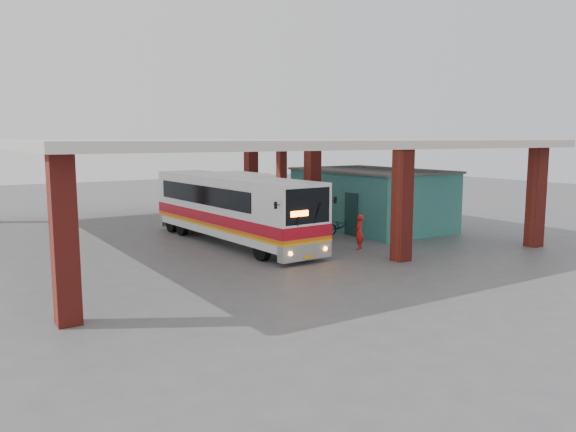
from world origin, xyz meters
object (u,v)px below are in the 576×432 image
(coach_bus, at_px, (233,208))
(motorcycle, at_px, (341,226))
(red_chair, at_px, (301,218))
(pedestrian, at_px, (359,232))

(coach_bus, relative_size, motorcycle, 6.45)
(coach_bus, height_order, red_chair, coach_bus)
(coach_bus, bearing_deg, pedestrian, -50.63)
(coach_bus, height_order, pedestrian, coach_bus)
(coach_bus, xyz_separation_m, motorcycle, (5.50, -0.89, -1.15))
(coach_bus, bearing_deg, motorcycle, -12.56)
(pedestrian, relative_size, red_chair, 1.70)
(motorcycle, xyz_separation_m, red_chair, (0.07, 3.64, -0.06))
(coach_bus, relative_size, red_chair, 12.85)
(motorcycle, bearing_deg, pedestrian, 163.69)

